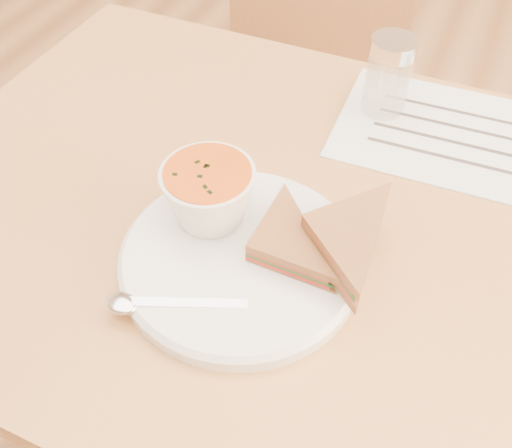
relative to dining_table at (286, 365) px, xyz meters
The scene contains 10 objects.
floor 0.38m from the dining_table, ahead, with size 5.00×6.00×0.01m, color brown.
dining_table is the anchor object (origin of this frame).
chair_far 0.51m from the dining_table, 105.42° to the left, with size 0.38×0.38×0.86m, color brown, non-canonical shape.
plate 0.40m from the dining_table, 107.90° to the right, with size 0.27×0.27×0.02m, color white, non-canonical shape.
soup_bowl 0.44m from the dining_table, 143.83° to the right, with size 0.10×0.10×0.07m, color white, non-canonical shape.
sandwich_half_a 0.42m from the dining_table, 100.71° to the right, with size 0.10×0.10×0.03m, color #9D6237, non-canonical shape.
sandwich_half_b 0.43m from the dining_table, 68.45° to the right, with size 0.11×0.11×0.04m, color #9D6237, non-canonical shape.
spoon 0.44m from the dining_table, 109.33° to the right, with size 0.18×0.04×0.01m, color silver, non-canonical shape.
paper_menu 0.46m from the dining_table, 58.46° to the left, with size 0.30×0.22×0.00m, color white, non-canonical shape.
condiment_shaker 0.49m from the dining_table, 81.14° to the left, with size 0.06×0.06×0.11m, color silver, non-canonical shape.
Camera 1 is at (0.14, -0.45, 1.25)m, focal length 40.00 mm.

